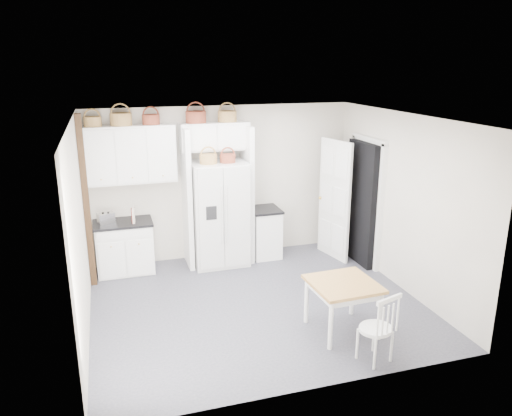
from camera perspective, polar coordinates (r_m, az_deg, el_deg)
name	(u,v)px	position (r m, az deg, el deg)	size (l,w,h in m)	color
floor	(256,304)	(7.19, 0.05, -10.87)	(4.50, 4.50, 0.00)	#34343D
ceiling	(256,118)	(6.42, 0.06, 10.21)	(4.50, 4.50, 0.00)	white
wall_back	(222,183)	(8.55, -3.88, 2.91)	(4.50, 4.50, 0.00)	beige
wall_left	(80,232)	(6.43, -19.50, -2.63)	(4.00, 4.00, 0.00)	beige
wall_right	(403,203)	(7.63, 16.43, 0.59)	(4.00, 4.00, 0.00)	beige
refrigerator	(219,213)	(8.29, -4.26, -0.63)	(0.90, 0.72, 1.74)	silver
base_cab_left	(125,248)	(8.32, -14.76, -4.45)	(0.88, 0.55, 0.81)	white
base_cab_right	(265,233)	(8.70, 1.01, -2.92)	(0.47, 0.56, 0.82)	white
dining_table	(342,307)	(6.48, 9.83, -11.05)	(0.79, 0.79, 0.66)	#A86E30
windsor_chair	(376,329)	(5.94, 13.50, -13.28)	(0.39, 0.35, 0.80)	white
counter_left	(123,223)	(8.19, -14.98, -1.67)	(0.91, 0.59, 0.04)	black
counter_right	(265,210)	(8.57, 1.03, -0.20)	(0.51, 0.60, 0.04)	black
toaster	(106,218)	(8.14, -16.77, -1.13)	(0.25, 0.14, 0.17)	silver
cookbook_red	(133,216)	(8.08, -13.92, -0.87)	(0.03, 0.15, 0.22)	#930E09
cookbook_cream	(134,215)	(8.07, -13.82, -0.78)	(0.04, 0.16, 0.25)	beige
basket_upper_a	(93,122)	(7.98, -18.18, 9.36)	(0.26, 0.26, 0.15)	brown
basket_upper_b	(121,119)	(7.98, -15.18, 9.76)	(0.32, 0.32, 0.19)	brown
basket_upper_c	(151,119)	(8.01, -11.91, 9.87)	(0.27, 0.27, 0.15)	brown
basket_bridge_a	(196,117)	(8.10, -6.89, 10.28)	(0.33, 0.33, 0.18)	brown
basket_bridge_b	(227,116)	(8.21, -3.31, 10.41)	(0.31, 0.31, 0.17)	brown
basket_fridge_a	(208,159)	(7.93, -5.47, 5.59)	(0.28, 0.28, 0.15)	brown
basket_fridge_b	(228,158)	(8.00, -3.25, 5.68)	(0.25, 0.25, 0.13)	brown
upper_cabinet	(130,154)	(8.06, -14.17, 5.97)	(1.40, 0.34, 0.90)	white
bridge_cabinet	(215,136)	(8.20, -4.75, 8.18)	(1.12, 0.34, 0.45)	white
fridge_panel_left	(187,199)	(8.18, -7.88, 1.08)	(0.08, 0.60, 2.30)	white
fridge_panel_right	(247,194)	(8.40, -1.00, 1.63)	(0.08, 0.60, 2.30)	white
trim_post	(86,203)	(7.72, -18.83, 0.56)	(0.09, 0.09, 2.60)	black
doorway_void	(363,203)	(8.48, 12.12, 0.53)	(0.18, 0.85, 2.05)	black
door_slab	(334,200)	(8.60, 8.95, 0.93)	(0.80, 0.04, 2.05)	white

